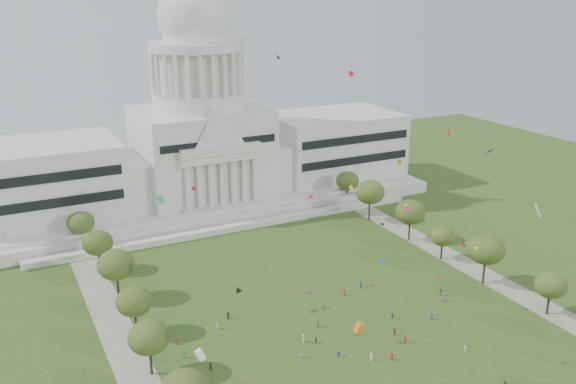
# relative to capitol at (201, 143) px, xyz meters

# --- Properties ---
(ground) EXTENTS (400.00, 400.00, 0.00)m
(ground) POSITION_rel_capitol_xyz_m (0.00, -113.59, -22.30)
(ground) COLOR #304B19
(ground) RESTS_ON ground
(capitol) EXTENTS (160.00, 64.50, 91.30)m
(capitol) POSITION_rel_capitol_xyz_m (0.00, 0.00, 0.00)
(capitol) COLOR silver
(capitol) RESTS_ON ground
(path_left) EXTENTS (8.00, 160.00, 0.04)m
(path_left) POSITION_rel_capitol_xyz_m (-48.00, -83.59, -22.28)
(path_left) COLOR gray
(path_left) RESTS_ON ground
(path_right) EXTENTS (8.00, 160.00, 0.04)m
(path_right) POSITION_rel_capitol_xyz_m (48.00, -83.59, -22.28)
(path_right) COLOR gray
(path_right) RESTS_ON ground
(row_tree_r_1) EXTENTS (7.58, 7.58, 10.78)m
(row_tree_r_1) POSITION_rel_capitol_xyz_m (46.22, -115.34, -14.64)
(row_tree_r_1) COLOR black
(row_tree_r_1) RESTS_ON ground
(row_tree_l_2) EXTENTS (8.42, 8.42, 11.97)m
(row_tree_l_2) POSITION_rel_capitol_xyz_m (-45.04, -96.29, -13.79)
(row_tree_l_2) COLOR black
(row_tree_l_2) RESTS_ON ground
(row_tree_r_2) EXTENTS (9.55, 9.55, 13.58)m
(row_tree_r_2) POSITION_rel_capitol_xyz_m (44.17, -96.15, -12.64)
(row_tree_r_2) COLOR black
(row_tree_r_2) RESTS_ON ground
(row_tree_l_3) EXTENTS (8.12, 8.12, 11.55)m
(row_tree_l_3) POSITION_rel_capitol_xyz_m (-44.09, -79.67, -14.09)
(row_tree_l_3) COLOR black
(row_tree_l_3) RESTS_ON ground
(row_tree_r_3) EXTENTS (7.01, 7.01, 9.98)m
(row_tree_r_3) POSITION_rel_capitol_xyz_m (44.40, -79.10, -15.21)
(row_tree_r_3) COLOR black
(row_tree_r_3) RESTS_ON ground
(row_tree_l_4) EXTENTS (9.29, 9.29, 13.21)m
(row_tree_l_4) POSITION_rel_capitol_xyz_m (-44.08, -61.17, -12.90)
(row_tree_l_4) COLOR black
(row_tree_l_4) RESTS_ON ground
(row_tree_r_4) EXTENTS (9.19, 9.19, 13.06)m
(row_tree_r_4) POSITION_rel_capitol_xyz_m (44.76, -63.55, -13.01)
(row_tree_r_4) COLOR black
(row_tree_r_4) RESTS_ON ground
(row_tree_l_5) EXTENTS (8.33, 8.33, 11.85)m
(row_tree_l_5) POSITION_rel_capitol_xyz_m (-45.22, -42.58, -13.88)
(row_tree_l_5) COLOR black
(row_tree_l_5) RESTS_ON ground
(row_tree_r_5) EXTENTS (9.82, 9.82, 13.96)m
(row_tree_r_5) POSITION_rel_capitol_xyz_m (43.49, -43.40, -12.37)
(row_tree_r_5) COLOR black
(row_tree_r_5) RESTS_ON ground
(row_tree_l_6) EXTENTS (8.19, 8.19, 11.64)m
(row_tree_l_6) POSITION_rel_capitol_xyz_m (-46.87, -24.45, -14.02)
(row_tree_l_6) COLOR black
(row_tree_l_6) RESTS_ON ground
(row_tree_r_6) EXTENTS (8.42, 8.42, 11.97)m
(row_tree_r_6) POSITION_rel_capitol_xyz_m (45.96, -25.46, -13.79)
(row_tree_r_6) COLOR black
(row_tree_r_6) RESTS_ON ground
(person_0) EXTENTS (1.17, 1.14, 2.03)m
(person_0) POSITION_rel_capitol_xyz_m (28.25, -99.23, -21.28)
(person_0) COLOR #994C8C
(person_0) RESTS_ON ground
(person_2) EXTENTS (1.10, 1.08, 1.96)m
(person_2) POSITION_rel_capitol_xyz_m (29.62, -96.60, -21.32)
(person_2) COLOR #33723F
(person_2) RESTS_ON ground
(person_3) EXTENTS (0.70, 1.24, 1.85)m
(person_3) POSITION_rel_capitol_xyz_m (7.82, -110.16, -21.37)
(person_3) COLOR #B21E1E
(person_3) RESTS_ON ground
(person_4) EXTENTS (0.66, 1.01, 1.61)m
(person_4) POSITION_rel_capitol_xyz_m (7.88, -106.38, -21.49)
(person_4) COLOR #B21E1E
(person_4) RESTS_ON ground
(person_5) EXTENTS (1.86, 1.28, 1.86)m
(person_5) POSITION_rel_capitol_xyz_m (0.16, -102.57, -21.36)
(person_5) COLOR navy
(person_5) RESTS_ON ground
(person_6) EXTENTS (0.82, 0.94, 1.63)m
(person_6) POSITION_rel_capitol_xyz_m (15.54, -131.98, -21.48)
(person_6) COLOR #26262B
(person_6) RESTS_ON ground
(person_8) EXTENTS (0.94, 0.77, 1.68)m
(person_8) POSITION_rel_capitol_xyz_m (-15.19, -104.76, -21.46)
(person_8) COLOR silver
(person_8) RESTS_ON ground
(person_9) EXTENTS (1.08, 0.97, 1.51)m
(person_9) POSITION_rel_capitol_xyz_m (17.21, -119.02, -21.54)
(person_9) COLOR silver
(person_9) RESTS_ON ground
(person_10) EXTENTS (0.53, 0.95, 1.61)m
(person_10) POSITION_rel_capitol_xyz_m (11.65, -100.36, -21.49)
(person_10) COLOR #4C4C51
(person_10) RESTS_ON ground
(distant_crowd) EXTENTS (59.06, 39.68, 1.93)m
(distant_crowd) POSITION_rel_capitol_xyz_m (-13.63, -98.63, -21.45)
(distant_crowd) COLOR silver
(distant_crowd) RESTS_ON ground
(kite_swarm) EXTENTS (95.61, 100.93, 57.72)m
(kite_swarm) POSITION_rel_capitol_xyz_m (-1.77, -104.99, 6.54)
(kite_swarm) COLOR yellow
(kite_swarm) RESTS_ON ground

